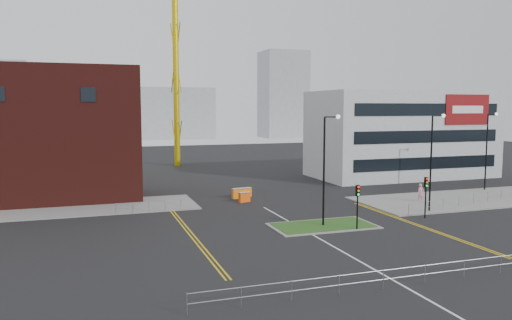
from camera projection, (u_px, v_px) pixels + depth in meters
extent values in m
plane|color=black|center=(350.00, 256.00, 32.94)|extent=(200.00, 200.00, 0.00)
cube|color=slate|center=(48.00, 210.00, 47.31)|extent=(28.00, 8.00, 0.12)
cube|color=slate|center=(468.00, 199.00, 53.11)|extent=(24.00, 10.00, 0.12)
cube|color=slate|center=(323.00, 226.00, 41.11)|extent=(8.60, 4.60, 0.08)
cube|color=#274E1A|center=(323.00, 226.00, 41.10)|extent=(8.00, 4.00, 0.12)
cube|color=#4B1612|center=(49.00, 134.00, 52.24)|extent=(18.00, 10.00, 14.00)
cube|color=black|center=(88.00, 95.00, 48.36)|extent=(1.40, 0.10, 1.40)
cube|color=#AAACAF|center=(401.00, 134.00, 70.73)|extent=(25.00, 12.00, 12.00)
cube|color=black|center=(428.00, 163.00, 65.42)|extent=(22.00, 0.10, 1.60)
cube|color=black|center=(428.00, 137.00, 65.05)|extent=(22.00, 0.10, 1.60)
cube|color=black|center=(429.00, 110.00, 64.69)|extent=(22.00, 0.10, 1.60)
cube|color=maroon|center=(467.00, 110.00, 66.54)|extent=(7.00, 0.15, 4.00)
cube|color=white|center=(468.00, 110.00, 66.44)|extent=(5.00, 0.05, 1.00)
cylinder|color=gold|center=(176.00, 52.00, 82.16)|extent=(1.00, 1.00, 37.84)
cylinder|color=black|center=(324.00, 172.00, 40.64)|extent=(0.16, 0.16, 9.00)
cylinder|color=black|center=(331.00, 117.00, 40.36)|extent=(1.20, 0.10, 0.10)
sphere|color=silver|center=(338.00, 117.00, 40.55)|extent=(0.36, 0.36, 0.36)
cylinder|color=black|center=(431.00, 164.00, 46.34)|extent=(0.16, 0.16, 9.00)
cylinder|color=black|center=(438.00, 116.00, 46.06)|extent=(1.20, 0.10, 0.10)
sphere|color=silver|center=(443.00, 116.00, 46.25)|extent=(0.36, 0.36, 0.36)
cylinder|color=black|center=(486.00, 153.00, 58.32)|extent=(0.16, 0.16, 9.00)
cylinder|color=black|center=(492.00, 114.00, 58.05)|extent=(1.20, 0.10, 0.10)
sphere|color=silver|center=(496.00, 114.00, 58.24)|extent=(0.36, 0.36, 0.36)
cylinder|color=black|center=(357.00, 212.00, 39.70)|extent=(0.12, 0.12, 3.00)
cube|color=black|center=(358.00, 191.00, 39.53)|extent=(0.28, 0.22, 0.90)
sphere|color=red|center=(359.00, 187.00, 39.37)|extent=(0.18, 0.18, 0.18)
sphere|color=orange|center=(359.00, 191.00, 39.40)|extent=(0.18, 0.18, 0.18)
sphere|color=#0CCC33|center=(358.00, 195.00, 39.44)|extent=(0.18, 0.18, 0.18)
cylinder|color=black|center=(425.00, 201.00, 44.13)|extent=(0.12, 0.12, 3.00)
cube|color=black|center=(426.00, 182.00, 43.95)|extent=(0.28, 0.22, 0.90)
sphere|color=red|center=(427.00, 179.00, 43.80)|extent=(0.18, 0.18, 0.18)
sphere|color=orange|center=(427.00, 182.00, 43.83)|extent=(0.18, 0.18, 0.18)
sphere|color=#0CCC33|center=(427.00, 186.00, 43.86)|extent=(0.18, 0.18, 0.18)
cylinder|color=gray|center=(405.00, 268.00, 27.17)|extent=(24.00, 0.04, 0.04)
cylinder|color=gray|center=(404.00, 277.00, 27.22)|extent=(24.00, 0.04, 0.04)
cylinder|color=gray|center=(187.00, 304.00, 23.41)|extent=(0.05, 0.05, 1.10)
cylinder|color=gray|center=(149.00, 202.00, 46.30)|extent=(6.00, 0.04, 0.04)
cylinder|color=gray|center=(149.00, 207.00, 46.35)|extent=(6.00, 0.04, 0.04)
cylinder|color=gray|center=(115.00, 209.00, 45.39)|extent=(0.05, 0.05, 1.10)
cylinder|color=gray|center=(181.00, 205.00, 47.30)|extent=(0.05, 0.05, 1.10)
cylinder|color=gray|center=(474.00, 194.00, 50.18)|extent=(19.01, 5.04, 0.04)
cylinder|color=gray|center=(474.00, 199.00, 50.23)|extent=(19.01, 5.04, 0.04)
cylinder|color=gray|center=(409.00, 210.00, 44.85)|extent=(0.05, 0.05, 1.10)
cube|color=silver|center=(336.00, 248.00, 34.82)|extent=(0.15, 30.00, 0.01)
cube|color=gold|center=(186.00, 231.00, 39.50)|extent=(0.12, 24.00, 0.01)
cube|color=gold|center=(190.00, 231.00, 39.60)|extent=(0.12, 24.00, 0.01)
cube|color=gold|center=(415.00, 225.00, 41.61)|extent=(0.12, 20.00, 0.01)
cube|color=gold|center=(418.00, 225.00, 41.70)|extent=(0.12, 20.00, 0.01)
cube|color=gray|center=(174.00, 113.00, 157.79)|extent=(24.00, 12.00, 16.00)
cube|color=gray|center=(283.00, 95.00, 163.57)|extent=(14.00, 12.00, 28.00)
cube|color=gray|center=(114.00, 119.00, 161.71)|extent=(30.00, 12.00, 12.00)
imported|color=pink|center=(421.00, 193.00, 51.30)|extent=(0.72, 0.47, 1.97)
cube|color=#FA570D|center=(244.00, 197.00, 51.60)|extent=(1.30, 0.75, 1.03)
cube|color=silver|center=(244.00, 193.00, 51.55)|extent=(1.30, 0.75, 0.12)
cube|color=orange|center=(246.00, 192.00, 54.66)|extent=(1.28, 0.70, 1.02)
cube|color=silver|center=(246.00, 188.00, 54.61)|extent=(1.28, 0.70, 0.12)
cube|color=orange|center=(238.00, 193.00, 53.78)|extent=(1.36, 0.63, 1.09)
cube|color=silver|center=(238.00, 189.00, 53.73)|extent=(1.36, 0.63, 0.13)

